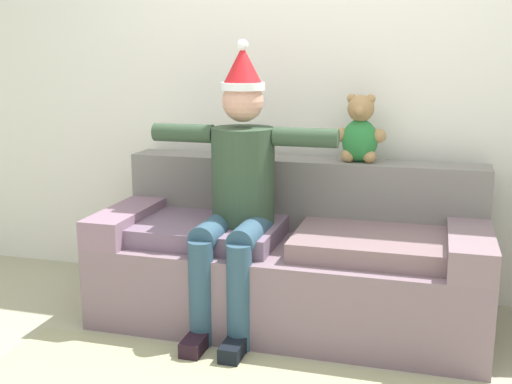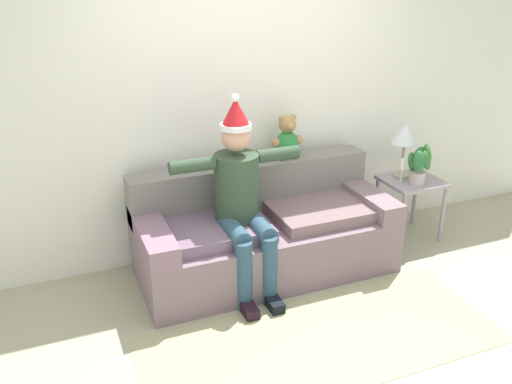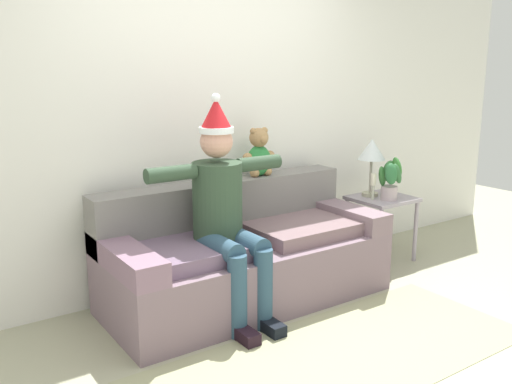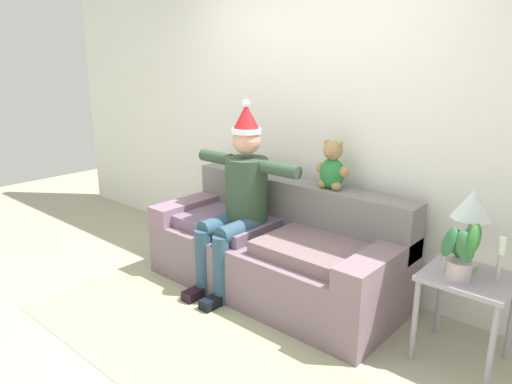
{
  "view_description": "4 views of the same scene",
  "coord_description": "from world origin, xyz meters",
  "px_view_note": "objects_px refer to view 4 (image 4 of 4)",
  "views": [
    {
      "loc": [
        0.73,
        -2.25,
        1.46
      ],
      "look_at": [
        -0.15,
        0.84,
        0.75
      ],
      "focal_mm": 44.51,
      "sensor_mm": 36.0,
      "label": 1
    },
    {
      "loc": [
        -1.58,
        -2.65,
        2.37
      ],
      "look_at": [
        -0.16,
        0.82,
        0.8
      ],
      "focal_mm": 38.25,
      "sensor_mm": 36.0,
      "label": 2
    },
    {
      "loc": [
        -2.12,
        -2.21,
        1.7
      ],
      "look_at": [
        -0.06,
        0.79,
        0.87
      ],
      "focal_mm": 38.96,
      "sensor_mm": 36.0,
      "label": 3
    },
    {
      "loc": [
        2.23,
        -1.74,
        1.84
      ],
      "look_at": [
        -0.16,
        0.96,
        0.8
      ],
      "focal_mm": 33.28,
      "sensor_mm": 36.0,
      "label": 4
    }
  ],
  "objects_px": {
    "person_seated": "(239,196)",
    "candle_short": "(501,253)",
    "teddy_bear": "(332,167)",
    "potted_plant": "(462,251)",
    "side_table": "(467,290)",
    "candle_tall": "(447,248)",
    "table_lamp": "(472,208)",
    "couch": "(277,250)"
  },
  "relations": [
    {
      "from": "person_seated",
      "to": "candle_short",
      "type": "bearing_deg",
      "value": 7.03
    },
    {
      "from": "teddy_bear",
      "to": "potted_plant",
      "type": "bearing_deg",
      "value": -17.4
    },
    {
      "from": "side_table",
      "to": "candle_short",
      "type": "bearing_deg",
      "value": 15.8
    },
    {
      "from": "teddy_bear",
      "to": "candle_tall",
      "type": "height_order",
      "value": "teddy_bear"
    },
    {
      "from": "potted_plant",
      "to": "candle_tall",
      "type": "bearing_deg",
      "value": 141.82
    },
    {
      "from": "person_seated",
      "to": "table_lamp",
      "type": "xyz_separation_m",
      "value": [
        1.67,
        0.28,
        0.19
      ]
    },
    {
      "from": "candle_tall",
      "to": "table_lamp",
      "type": "bearing_deg",
      "value": 53.82
    },
    {
      "from": "side_table",
      "to": "candle_tall",
      "type": "height_order",
      "value": "candle_tall"
    },
    {
      "from": "teddy_bear",
      "to": "table_lamp",
      "type": "distance_m",
      "value": 1.1
    },
    {
      "from": "table_lamp",
      "to": "candle_tall",
      "type": "bearing_deg",
      "value": -126.18
    },
    {
      "from": "person_seated",
      "to": "side_table",
      "type": "relative_size",
      "value": 2.66
    },
    {
      "from": "potted_plant",
      "to": "teddy_bear",
      "type": "bearing_deg",
      "value": 162.6
    },
    {
      "from": "couch",
      "to": "table_lamp",
      "type": "distance_m",
      "value": 1.55
    },
    {
      "from": "table_lamp",
      "to": "person_seated",
      "type": "bearing_deg",
      "value": -170.35
    },
    {
      "from": "couch",
      "to": "candle_short",
      "type": "distance_m",
      "value": 1.66
    },
    {
      "from": "side_table",
      "to": "teddy_bear",
      "type": "bearing_deg",
      "value": 168.08
    },
    {
      "from": "teddy_bear",
      "to": "candle_short",
      "type": "height_order",
      "value": "teddy_bear"
    },
    {
      "from": "side_table",
      "to": "candle_short",
      "type": "xyz_separation_m",
      "value": [
        0.14,
        0.04,
        0.27
      ]
    },
    {
      "from": "candle_tall",
      "to": "candle_short",
      "type": "xyz_separation_m",
      "value": [
        0.28,
        0.06,
        0.03
      ]
    },
    {
      "from": "side_table",
      "to": "candle_tall",
      "type": "distance_m",
      "value": 0.28
    },
    {
      "from": "couch",
      "to": "potted_plant",
      "type": "relative_size",
      "value": 5.44
    },
    {
      "from": "teddy_bear",
      "to": "table_lamp",
      "type": "xyz_separation_m",
      "value": [
        1.09,
        -0.15,
        -0.06
      ]
    },
    {
      "from": "person_seated",
      "to": "teddy_bear",
      "type": "height_order",
      "value": "person_seated"
    },
    {
      "from": "table_lamp",
      "to": "candle_tall",
      "type": "distance_m",
      "value": 0.28
    },
    {
      "from": "table_lamp",
      "to": "candle_short",
      "type": "bearing_deg",
      "value": -14.95
    },
    {
      "from": "table_lamp",
      "to": "candle_short",
      "type": "distance_m",
      "value": 0.3
    },
    {
      "from": "person_seated",
      "to": "candle_short",
      "type": "xyz_separation_m",
      "value": [
        1.87,
        0.23,
        -0.02
      ]
    },
    {
      "from": "couch",
      "to": "side_table",
      "type": "height_order",
      "value": "couch"
    },
    {
      "from": "couch",
      "to": "teddy_bear",
      "type": "bearing_deg",
      "value": 39.67
    },
    {
      "from": "table_lamp",
      "to": "potted_plant",
      "type": "height_order",
      "value": "table_lamp"
    },
    {
      "from": "couch",
      "to": "candle_short",
      "type": "height_order",
      "value": "couch"
    },
    {
      "from": "teddy_bear",
      "to": "candle_tall",
      "type": "bearing_deg",
      "value": -14.61
    },
    {
      "from": "couch",
      "to": "person_seated",
      "type": "height_order",
      "value": "person_seated"
    },
    {
      "from": "teddy_bear",
      "to": "potted_plant",
      "type": "height_order",
      "value": "teddy_bear"
    },
    {
      "from": "teddy_bear",
      "to": "side_table",
      "type": "height_order",
      "value": "teddy_bear"
    },
    {
      "from": "couch",
      "to": "candle_tall",
      "type": "bearing_deg",
      "value": 0.19
    },
    {
      "from": "teddy_bear",
      "to": "side_table",
      "type": "relative_size",
      "value": 0.67
    },
    {
      "from": "person_seated",
      "to": "table_lamp",
      "type": "bearing_deg",
      "value": 9.65
    },
    {
      "from": "table_lamp",
      "to": "candle_short",
      "type": "height_order",
      "value": "table_lamp"
    },
    {
      "from": "potted_plant",
      "to": "candle_short",
      "type": "xyz_separation_m",
      "value": [
        0.17,
        0.15,
        -0.01
      ]
    },
    {
      "from": "candle_short",
      "to": "table_lamp",
      "type": "bearing_deg",
      "value": 165.05
    },
    {
      "from": "table_lamp",
      "to": "candle_short",
      "type": "relative_size",
      "value": 1.88
    }
  ]
}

